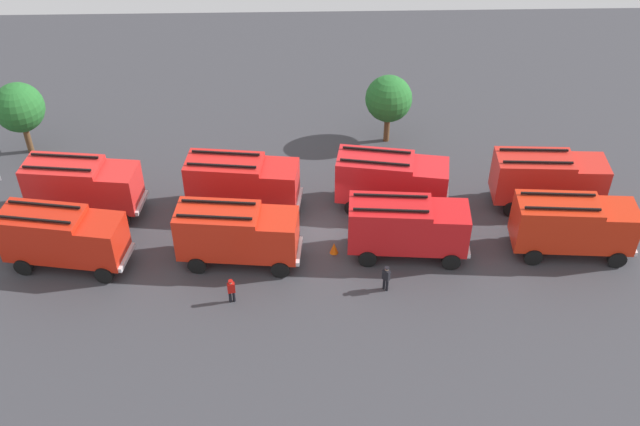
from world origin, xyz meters
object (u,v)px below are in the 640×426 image
Objects in this scene: fire_truck_3 at (573,224)px; fire_truck_4 at (82,185)px; firefighter_0 at (231,290)px; tree_1 at (389,99)px; tree_0 at (19,108)px; fire_truck_0 at (63,236)px; fire_truck_5 at (242,182)px; firefighter_1 at (386,277)px; fire_truck_7 at (548,178)px; traffic_cone_0 at (334,248)px; fire_truck_1 at (237,233)px; fire_truck_6 at (391,179)px; fire_truck_2 at (407,226)px.

fire_truck_3 and fire_truck_4 have the same top height.
firefighter_0 is 19.46m from tree_1.
tree_0 reaches higher than fire_truck_3.
fire_truck_0 is 10.52m from firefighter_0.
tree_1 is (10.04, 7.86, 1.33)m from fire_truck_5.
firefighter_1 is at bearing -160.96° from fire_truck_3.
fire_truck_0 is at bearing -146.56° from fire_truck_5.
traffic_cone_0 is at bearing -159.12° from fire_truck_7.
traffic_cone_0 is (5.72, 0.54, -1.79)m from fire_truck_1.
fire_truck_1 is 11.19m from fire_truck_4.
traffic_cone_0 is at bearing -120.27° from fire_truck_6.
tree_1 is at bearing 28.20° from fire_truck_4.
fire_truck_1 and fire_truck_6 have the same top height.
traffic_cone_0 is (-3.80, -4.51, -1.79)m from fire_truck_6.
fire_truck_7 is 4.57× the size of firefighter_0.
fire_truck_3 reaches higher than firefighter_1.
firefighter_0 is at bearing -33.87° from fire_truck_4.
fire_truck_3 and fire_truck_5 have the same top height.
tree_1 is at bearing -43.87° from firefighter_0.
fire_truck_4 reaches higher than firefighter_1.
tree_0 is at bearing 171.77° from fire_truck_7.
fire_truck_5 is at bearing 141.63° from traffic_cone_0.
fire_truck_7 is 12.47m from tree_1.
traffic_cone_0 is (-4.36, -12.35, -3.11)m from tree_1.
tree_1 is (10.25, 16.34, 2.59)m from firefighter_0.
fire_truck_2 is 4.72m from fire_truck_6.
fire_truck_4 is 9.21m from tree_0.
fire_truck_2 is 4.60× the size of firefighter_0.
fire_truck_0 is at bearing -175.19° from fire_truck_3.
fire_truck_1 is 1.00× the size of fire_truck_4.
fire_truck_6 is 1.39× the size of tree_0.
fire_truck_4 is at bearing -176.81° from fire_truck_7.
fire_truck_7 is at bearing -40.04° from tree_1.
fire_truck_3 is 11.35m from fire_truck_6.
tree_1 is at bearing 42.25° from fire_truck_0.
traffic_cone_0 is at bearing -28.46° from tree_0.
fire_truck_5 is 10.11× the size of traffic_cone_0.
fire_truck_4 is 16.45m from traffic_cone_0.
fire_truck_2 is at bearing 7.80° from fire_truck_1.
fire_truck_6 is at bearing 6.89° from fire_truck_5.
fire_truck_5 is at bearing -13.20° from firefighter_0.
fire_truck_6 is at bearing 159.26° from fire_truck_3.
fire_truck_3 is at bearing 6.47° from fire_truck_1.
firefighter_1 is at bearing -11.95° from fire_truck_1.
tree_1 reaches higher than fire_truck_4.
fire_truck_1 and fire_truck_3 have the same top height.
firefighter_1 is at bearing -87.45° from fire_truck_6.
fire_truck_1 is at bearing 114.09° from firefighter_1.
tree_1 is at bearing 131.87° from fire_truck_3.
firefighter_0 is 22.12m from tree_0.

